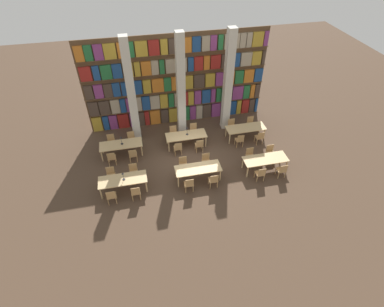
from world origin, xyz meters
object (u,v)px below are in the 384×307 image
object	(u,v)px
chair_14	(133,155)
reading_table_2	(265,160)
desk_lamp_0	(123,175)
chair_5	(183,164)
chair_3	(134,171)
reading_table_0	(123,180)
reading_table_5	(246,129)
reading_table_3	(121,145)
chair_0	(111,196)
chair_11	(270,152)
chair_9	(250,155)
chair_1	(111,175)
chair_23	(251,123)
chair_4	(189,184)
chair_21	(232,125)
chair_13	(111,141)
chair_10	(282,170)
chair_18	(199,145)
desk_lamp_1	(121,139)
chair_15	(131,139)
chair_19	(194,130)
reading_table_1	(198,169)
chair_22	(260,137)
reading_table_4	(186,136)
chair_8	(260,174)
pillar_left	(131,93)
chair_17	(174,133)
pillar_center	(181,88)
chair_6	(213,180)
chair_20	(240,140)
desk_lamp_2	(187,130)
chair_12	(112,158)
chair_16	(178,148)

from	to	relation	value
chair_14	reading_table_2	bearing A→B (deg)	-17.42
desk_lamp_0	chair_5	xyz separation A→B (m)	(3.00, 0.72, -0.55)
chair_3	reading_table_0	bearing A→B (deg)	53.15
reading_table_5	reading_table_3	bearing A→B (deg)	179.97
chair_0	chair_11	size ratio (longest dim) A/B	1.00
chair_9	chair_1	bearing A→B (deg)	-0.68
reading_table_3	chair_23	world-z (taller)	chair_23
chair_4	chair_23	bearing A→B (deg)	41.40
chair_1	chair_21	world-z (taller)	same
chair_5	chair_13	size ratio (longest dim) A/B	1.00
chair_10	chair_18	distance (m)	4.56
desk_lamp_1	reading_table_5	size ratio (longest dim) A/B	0.21
chair_4	chair_15	distance (m)	4.82
chair_3	chair_19	distance (m)	4.60
chair_11	chair_23	bearing A→B (deg)	-88.94
reading_table_5	chair_21	size ratio (longest dim) A/B	2.61
chair_10	chair_11	size ratio (longest dim) A/B	1.00
reading_table_1	desk_lamp_1	size ratio (longest dim) A/B	4.73
reading_table_5	chair_22	world-z (taller)	chair_22
reading_table_4	reading_table_5	xyz separation A→B (m)	(3.51, -0.05, 0.00)
chair_8	desk_lamp_1	distance (m)	7.47
chair_3	chair_10	size ratio (longest dim) A/B	1.00
pillar_left	chair_17	xyz separation A→B (m)	(2.07, -0.58, -2.53)
chair_11	chair_13	bearing A→B (deg)	-18.48
pillar_center	chair_18	world-z (taller)	pillar_center
desk_lamp_0	chair_15	distance (m)	3.53
chair_6	reading_table_0	bearing A→B (deg)	170.27
chair_15	chair_20	distance (m)	6.13
reading_table_0	reading_table_4	xyz separation A→B (m)	(3.63, 2.74, 0.00)
chair_21	chair_8	bearing A→B (deg)	91.50
chair_8	reading_table_5	world-z (taller)	chair_8
pillar_center	reading_table_5	xyz separation A→B (m)	(3.52, -1.34, -2.34)
chair_21	chair_3	bearing A→B (deg)	24.11
desk_lamp_0	desk_lamp_2	distance (m)	4.60
chair_4	chair_12	size ratio (longest dim) A/B	1.00
pillar_center	chair_19	distance (m)	2.66
chair_12	chair_23	distance (m)	8.40
desk_lamp_0	chair_4	world-z (taller)	desk_lamp_0
chair_17	chair_6	bearing A→B (deg)	106.56
chair_12	chair_21	xyz separation A→B (m)	(7.08, 1.42, 0.00)
chair_15	desk_lamp_2	bearing A→B (deg)	168.53
reading_table_1	reading_table_2	bearing A→B (deg)	-1.06
chair_0	reading_table_4	world-z (taller)	chair_0
desk_lamp_1	chair_18	size ratio (longest dim) A/B	0.55
pillar_center	chair_21	bearing A→B (deg)	-12.10
chair_16	chair_18	bearing A→B (deg)	0.00
pillar_left	reading_table_4	size ratio (longest dim) A/B	2.63
chair_12	chair_15	xyz separation A→B (m)	(1.11, 1.42, 0.00)
chair_5	chair_8	xyz separation A→B (m)	(3.60, -1.49, 0.00)
chair_1	chair_20	world-z (taller)	same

